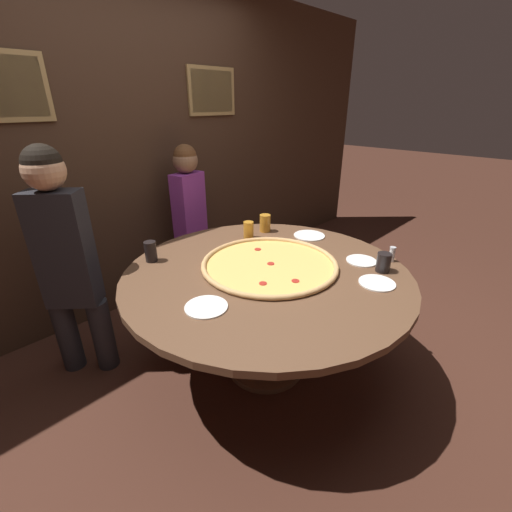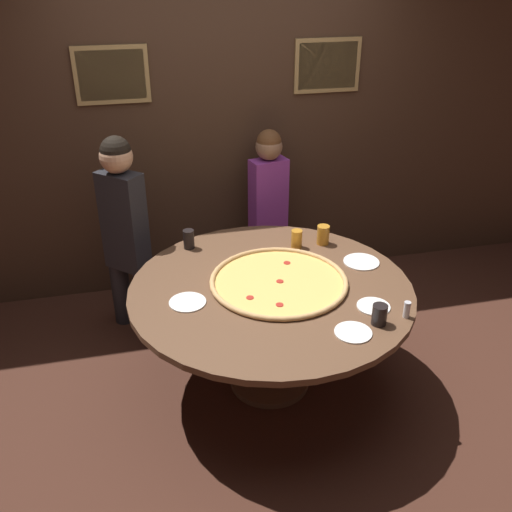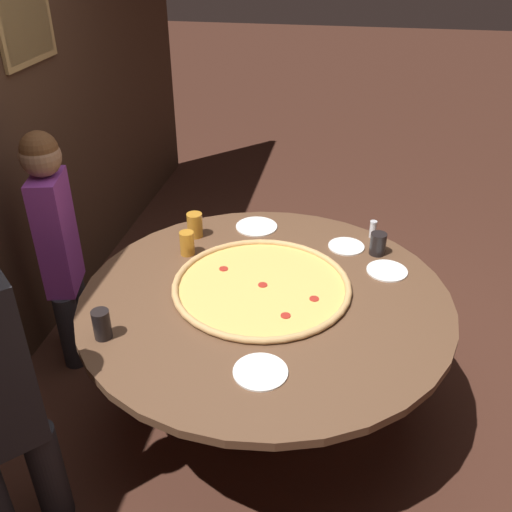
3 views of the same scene
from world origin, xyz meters
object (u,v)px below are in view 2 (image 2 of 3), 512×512
Objects in this scene: drink_cup_near_right at (323,235)px; condiment_shaker at (407,310)px; drink_cup_far_right at (297,239)px; white_plate_right_side at (361,262)px; dining_table at (271,303)px; giant_pizza at (279,281)px; drink_cup_by_shaker at (189,239)px; white_plate_left_side at (373,306)px; drink_cup_far_left at (379,315)px; white_plate_near_front at (353,332)px; white_plate_beside_cup at (188,302)px; diner_side_left at (124,226)px; diner_far_left at (268,203)px.

drink_cup_near_right is 1.37× the size of condiment_shaker.
white_plate_right_side is (0.35, -0.30, -0.06)m from drink_cup_far_right.
dining_table is 2.03× the size of giant_pizza.
drink_cup_by_shaker is 1.34m from white_plate_left_side.
drink_cup_far_left reaches higher than white_plate_near_front.
dining_table is 17.67× the size of condiment_shaker.
giant_pizza is 6.67× the size of drink_cup_far_right.
diner_side_left is (-0.32, 0.93, 0.09)m from white_plate_beside_cup.
drink_cup_far_right is 0.71m from diner_far_left.
diner_side_left is at bearing 148.51° from drink_cup_by_shaker.
white_plate_right_side reaches higher than dining_table.
diner_side_left reaches higher than dining_table.
white_plate_near_front is at bearing 77.14° from diner_far_left.
condiment_shaker reaches higher than white_plate_near_front.
giant_pizza is 0.62× the size of diner_far_left.
white_plate_left_side is at bearing -46.21° from drink_cup_by_shaker.
white_plate_beside_cup is (-0.57, -0.09, -0.01)m from giant_pizza.
diner_side_left is (-1.34, 1.22, 0.09)m from white_plate_left_side.
drink_cup_far_left is at bearing 176.92° from diner_side_left.
diner_far_left is at bearing 91.26° from drink_cup_far_right.
white_plate_near_front is 1.82m from diner_side_left.
drink_cup_far_left is 0.17m from white_plate_left_side.
white_plate_beside_cup is 1.13× the size of white_plate_left_side.
diner_side_left is at bearing 154.18° from white_plate_right_side.
white_plate_beside_cup reaches higher than dining_table.
diner_far_left reaches higher than drink_cup_near_right.
dining_table is 0.68m from white_plate_right_side.
condiment_shaker reaches higher than white_plate_beside_cup.
drink_cup_far_right is (0.24, 0.43, 0.05)m from giant_pizza.
drink_cup_far_left is 0.18m from white_plate_near_front.
white_plate_left_side is at bearing -88.55° from drink_cup_near_right.
white_plate_right_side is at bearing 96.21° from diner_far_left.
drink_cup_by_shaker is 0.69m from white_plate_beside_cup.
drink_cup_far_right is at bearing 139.28° from white_plate_right_side.
white_plate_near_front is at bearing -134.88° from white_plate_left_side.
white_plate_right_side is (0.34, 0.71, 0.00)m from white_plate_near_front.
white_plate_beside_cup is (-0.10, -0.68, -0.06)m from drink_cup_by_shaker.
diner_far_left is (-0.19, 1.67, -0.03)m from drink_cup_far_left.
dining_table is 0.82m from condiment_shaker.
diner_far_left is (0.70, 0.55, -0.03)m from drink_cup_by_shaker.
condiment_shaker reaches higher than white_plate_left_side.
giant_pizza is at bearing 9.09° from white_plate_beside_cup.
drink_cup_near_right reaches higher than giant_pizza.
dining_table is at bearing -136.38° from drink_cup_near_right.
drink_cup_far_left is at bearing -104.36° from white_plate_left_side.
drink_cup_far_right reaches higher than white_plate_near_front.
white_plate_left_side is 1.81m from diner_side_left.
white_plate_near_front is 0.29m from white_plate_left_side.
drink_cup_far_left is 0.08× the size of diner_side_left.
condiment_shaker is at bearing -36.84° from dining_table.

